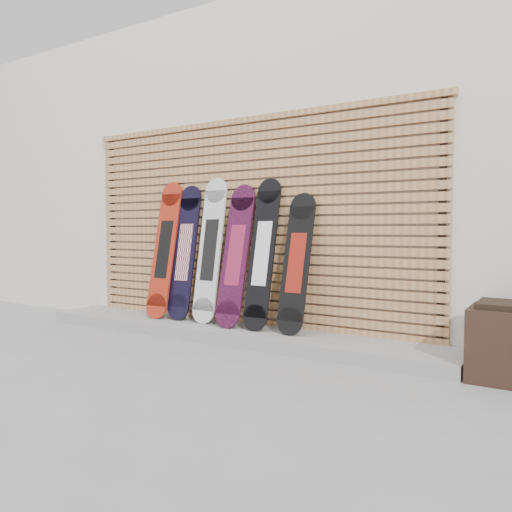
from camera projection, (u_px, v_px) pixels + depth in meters
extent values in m
plane|color=gray|center=(199.00, 354.00, 4.47)|extent=(80.00, 80.00, 0.00)
cube|color=white|center=(379.00, 182.00, 7.09)|extent=(12.00, 5.00, 3.60)
cube|color=gray|center=(228.00, 332.00, 5.13)|extent=(4.60, 0.70, 0.12)
cube|color=#B37D4A|center=(244.00, 320.00, 5.37)|extent=(4.20, 0.05, 0.08)
cube|color=#B37D4A|center=(244.00, 311.00, 5.36)|extent=(4.20, 0.05, 0.08)
cube|color=#B37D4A|center=(244.00, 302.00, 5.36)|extent=(4.20, 0.05, 0.07)
cube|color=#B37D4A|center=(244.00, 293.00, 5.35)|extent=(4.20, 0.05, 0.07)
cube|color=#B37D4A|center=(244.00, 285.00, 5.35)|extent=(4.20, 0.05, 0.07)
cube|color=#B37D4A|center=(244.00, 276.00, 5.34)|extent=(4.20, 0.05, 0.07)
cube|color=#B37D4A|center=(244.00, 266.00, 5.34)|extent=(4.20, 0.05, 0.07)
cube|color=#B37D4A|center=(244.00, 257.00, 5.33)|extent=(4.20, 0.05, 0.07)
cube|color=#B37D4A|center=(244.00, 248.00, 5.33)|extent=(4.20, 0.05, 0.07)
cube|color=#B37D4A|center=(244.00, 239.00, 5.32)|extent=(4.20, 0.05, 0.08)
cube|color=#B37D4A|center=(244.00, 230.00, 5.32)|extent=(4.20, 0.05, 0.08)
cube|color=#B37D4A|center=(244.00, 221.00, 5.31)|extent=(4.20, 0.05, 0.08)
cube|color=#B37D4A|center=(244.00, 212.00, 5.31)|extent=(4.20, 0.05, 0.08)
cube|color=#B37D4A|center=(244.00, 203.00, 5.30)|extent=(4.20, 0.05, 0.08)
cube|color=#B37D4A|center=(244.00, 194.00, 5.30)|extent=(4.20, 0.05, 0.08)
cube|color=#B37D4A|center=(244.00, 185.00, 5.29)|extent=(4.20, 0.05, 0.08)
cube|color=#B37D4A|center=(244.00, 175.00, 5.29)|extent=(4.20, 0.05, 0.08)
cube|color=#B37D4A|center=(244.00, 166.00, 5.28)|extent=(4.20, 0.05, 0.08)
cube|color=#B37D4A|center=(244.00, 157.00, 5.28)|extent=(4.20, 0.05, 0.08)
cube|color=#B37D4A|center=(244.00, 148.00, 5.27)|extent=(4.20, 0.05, 0.08)
cube|color=#B37D4A|center=(244.00, 138.00, 5.27)|extent=(4.20, 0.05, 0.08)
cube|color=#B37D4A|center=(244.00, 129.00, 5.26)|extent=(4.20, 0.05, 0.08)
cube|color=black|center=(113.00, 229.00, 6.40)|extent=(0.06, 0.04, 2.23)
cube|color=black|center=(442.00, 229.00, 4.28)|extent=(0.06, 0.04, 2.23)
cube|color=#B37D4A|center=(244.00, 121.00, 5.26)|extent=(4.26, 0.07, 0.06)
cube|color=#AC2512|center=(164.00, 249.00, 5.65)|extent=(0.29, 0.29, 1.27)
cylinder|color=#AC2512|center=(157.00, 306.00, 5.57)|extent=(0.29, 0.08, 0.29)
cylinder|color=#AC2512|center=(172.00, 194.00, 5.73)|extent=(0.29, 0.08, 0.29)
cube|color=black|center=(164.00, 249.00, 5.65)|extent=(0.18, 0.17, 0.65)
cube|color=black|center=(185.00, 252.00, 5.53)|extent=(0.29, 0.25, 1.21)
cylinder|color=black|center=(178.00, 307.00, 5.47)|extent=(0.29, 0.08, 0.29)
cylinder|color=black|center=(191.00, 198.00, 5.60)|extent=(0.29, 0.08, 0.29)
cube|color=silver|center=(185.00, 252.00, 5.53)|extent=(0.18, 0.14, 0.63)
cube|color=silver|center=(210.00, 250.00, 5.34)|extent=(0.28, 0.26, 1.28)
cylinder|color=silver|center=(203.00, 311.00, 5.27)|extent=(0.28, 0.07, 0.28)
cylinder|color=silver|center=(216.00, 191.00, 5.41)|extent=(0.28, 0.07, 0.28)
cube|color=black|center=(210.00, 250.00, 5.34)|extent=(0.17, 0.15, 0.66)
cube|color=black|center=(236.00, 255.00, 5.13)|extent=(0.29, 0.31, 1.19)
cylinder|color=black|center=(228.00, 314.00, 5.03)|extent=(0.29, 0.09, 0.29)
cylinder|color=black|center=(243.00, 198.00, 5.22)|extent=(0.29, 0.09, 0.29)
cube|color=#961E43|center=(236.00, 255.00, 5.13)|extent=(0.18, 0.18, 0.62)
cube|color=black|center=(262.00, 253.00, 4.97)|extent=(0.27, 0.30, 1.26)
cylinder|color=black|center=(255.00, 318.00, 4.89)|extent=(0.27, 0.08, 0.27)
cylinder|color=black|center=(269.00, 191.00, 5.06)|extent=(0.27, 0.08, 0.27)
cube|color=white|center=(262.00, 253.00, 4.97)|extent=(0.17, 0.17, 0.64)
cube|color=black|center=(296.00, 263.00, 4.78)|extent=(0.27, 0.29, 1.09)
cylinder|color=black|center=(290.00, 321.00, 4.69)|extent=(0.27, 0.09, 0.27)
cylinder|color=black|center=(303.00, 207.00, 4.86)|extent=(0.27, 0.09, 0.27)
cube|color=maroon|center=(296.00, 263.00, 4.78)|extent=(0.17, 0.16, 0.57)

